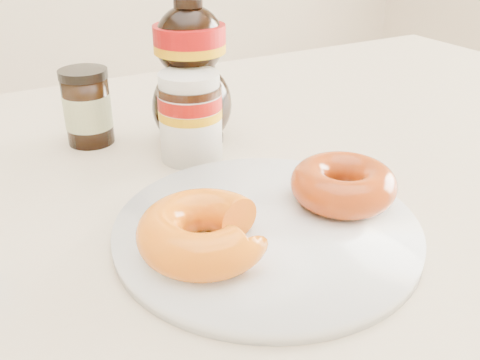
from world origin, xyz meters
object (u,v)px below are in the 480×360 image
dining_table (250,240)px  dark_jar (87,108)px  donut_bitten (204,232)px  syrup_bottle (191,65)px  donut_whole (343,184)px  nutella_jar (190,113)px  plate (266,229)px

dining_table → dark_jar: (-0.13, 0.19, 0.13)m
donut_bitten → syrup_bottle: 0.28m
dining_table → dark_jar: bearing=124.3°
donut_whole → nutella_jar: bearing=111.7°
dining_table → donut_whole: donut_whole is taller
plate → nutella_jar: size_ratio=2.67×
syrup_bottle → dining_table: bearing=-84.8°
donut_whole → syrup_bottle: (-0.05, 0.23, 0.07)m
donut_whole → plate: bearing=179.9°
dining_table → syrup_bottle: bearing=95.2°
dark_jar → plate: bearing=-74.5°
dark_jar → dining_table: bearing=-55.7°
plate → dark_jar: (-0.08, 0.29, 0.04)m
donut_bitten → syrup_bottle: syrup_bottle is taller
donut_whole → syrup_bottle: syrup_bottle is taller
nutella_jar → donut_whole: bearing=-68.3°
donut_whole → syrup_bottle: bearing=102.4°
plate → syrup_bottle: bearing=81.7°
donut_whole → donut_bitten: bearing=-175.2°
plate → donut_bitten: 0.07m
donut_whole → syrup_bottle: 0.25m
donut_bitten → donut_whole: (0.16, 0.01, -0.00)m
plate → donut_whole: 0.09m
nutella_jar → syrup_bottle: 0.07m
nutella_jar → syrup_bottle: bearing=63.3°
donut_whole → dining_table: bearing=110.5°
donut_bitten → donut_whole: donut_bitten is taller
plate → dark_jar: bearing=105.5°
donut_bitten → dark_jar: (-0.01, 0.31, 0.01)m
syrup_bottle → dark_jar: bearing=152.7°
plate → donut_whole: (0.09, -0.00, 0.02)m
nutella_jar → dark_jar: size_ratio=1.10×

